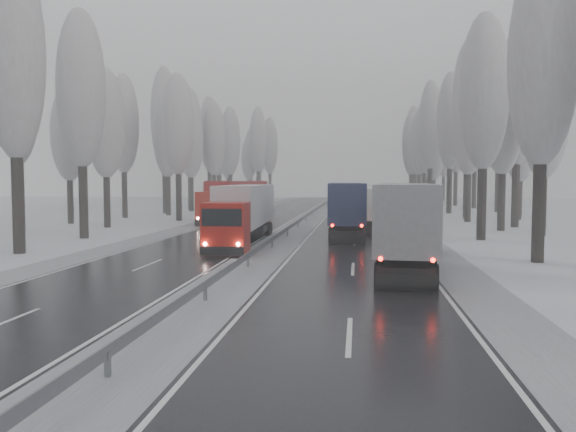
% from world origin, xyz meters
% --- Properties ---
extents(ground, '(260.00, 260.00, 0.00)m').
position_xyz_m(ground, '(0.00, 0.00, 0.00)').
color(ground, silver).
rests_on(ground, ground).
extents(carriageway_right, '(7.50, 200.00, 0.03)m').
position_xyz_m(carriageway_right, '(5.25, 30.00, 0.01)').
color(carriageway_right, black).
rests_on(carriageway_right, ground).
extents(carriageway_left, '(7.50, 200.00, 0.03)m').
position_xyz_m(carriageway_left, '(-5.25, 30.00, 0.01)').
color(carriageway_left, black).
rests_on(carriageway_left, ground).
extents(median_slush, '(3.00, 200.00, 0.04)m').
position_xyz_m(median_slush, '(0.00, 30.00, 0.02)').
color(median_slush, '#ABAEB3').
rests_on(median_slush, ground).
extents(shoulder_right, '(2.40, 200.00, 0.04)m').
position_xyz_m(shoulder_right, '(10.20, 30.00, 0.02)').
color(shoulder_right, '#ABAEB3').
rests_on(shoulder_right, ground).
extents(shoulder_left, '(2.40, 200.00, 0.04)m').
position_xyz_m(shoulder_left, '(-10.20, 30.00, 0.02)').
color(shoulder_left, '#ABAEB3').
rests_on(shoulder_left, ground).
extents(median_guardrail, '(0.12, 200.00, 0.76)m').
position_xyz_m(median_guardrail, '(0.00, 29.99, 0.60)').
color(median_guardrail, slate).
rests_on(median_guardrail, ground).
extents(tree_16, '(3.60, 3.60, 16.53)m').
position_xyz_m(tree_16, '(15.04, 15.67, 10.67)').
color(tree_16, black).
rests_on(tree_16, ground).
extents(tree_18, '(3.60, 3.60, 16.58)m').
position_xyz_m(tree_18, '(14.51, 27.03, 10.70)').
color(tree_18, black).
rests_on(tree_18, ground).
extents(tree_19, '(3.60, 3.60, 14.57)m').
position_xyz_m(tree_19, '(20.02, 31.03, 9.42)').
color(tree_19, black).
rests_on(tree_19, ground).
extents(tree_20, '(3.60, 3.60, 15.71)m').
position_xyz_m(tree_20, '(17.90, 35.17, 10.14)').
color(tree_20, black).
rests_on(tree_20, ground).
extents(tree_21, '(3.60, 3.60, 18.62)m').
position_xyz_m(tree_21, '(20.12, 39.17, 12.00)').
color(tree_21, black).
rests_on(tree_21, ground).
extents(tree_22, '(3.60, 3.60, 15.86)m').
position_xyz_m(tree_22, '(17.02, 45.60, 10.24)').
color(tree_22, black).
rests_on(tree_22, ground).
extents(tree_23, '(3.60, 3.60, 13.55)m').
position_xyz_m(tree_23, '(23.31, 49.60, 8.77)').
color(tree_23, black).
rests_on(tree_23, ground).
extents(tree_24, '(3.60, 3.60, 20.49)m').
position_xyz_m(tree_24, '(17.90, 51.02, 13.19)').
color(tree_24, black).
rests_on(tree_24, ground).
extents(tree_25, '(3.60, 3.60, 19.44)m').
position_xyz_m(tree_25, '(24.81, 55.02, 12.52)').
color(tree_25, black).
rests_on(tree_25, ground).
extents(tree_26, '(3.60, 3.60, 18.78)m').
position_xyz_m(tree_26, '(17.56, 61.27, 12.10)').
color(tree_26, black).
rests_on(tree_26, ground).
extents(tree_27, '(3.60, 3.60, 17.62)m').
position_xyz_m(tree_27, '(24.72, 65.27, 11.36)').
color(tree_27, black).
rests_on(tree_27, ground).
extents(tree_28, '(3.60, 3.60, 19.62)m').
position_xyz_m(tree_28, '(16.34, 71.95, 12.64)').
color(tree_28, black).
rests_on(tree_28, ground).
extents(tree_29, '(3.60, 3.60, 18.11)m').
position_xyz_m(tree_29, '(23.71, 75.95, 11.67)').
color(tree_29, black).
rests_on(tree_29, ground).
extents(tree_30, '(3.60, 3.60, 17.86)m').
position_xyz_m(tree_30, '(16.56, 81.70, 11.52)').
color(tree_30, black).
rests_on(tree_30, ground).
extents(tree_31, '(3.60, 3.60, 18.58)m').
position_xyz_m(tree_31, '(22.48, 85.70, 11.97)').
color(tree_31, black).
rests_on(tree_31, ground).
extents(tree_32, '(3.60, 3.60, 17.33)m').
position_xyz_m(tree_32, '(16.63, 89.21, 11.18)').
color(tree_32, black).
rests_on(tree_32, ground).
extents(tree_33, '(3.60, 3.60, 14.33)m').
position_xyz_m(tree_33, '(19.77, 93.21, 9.26)').
color(tree_33, black).
rests_on(tree_33, ground).
extents(tree_34, '(3.60, 3.60, 17.63)m').
position_xyz_m(tree_34, '(15.73, 96.32, 11.37)').
color(tree_34, black).
rests_on(tree_34, ground).
extents(tree_35, '(3.60, 3.60, 18.25)m').
position_xyz_m(tree_35, '(24.94, 100.32, 11.77)').
color(tree_35, black).
rests_on(tree_35, ground).
extents(tree_36, '(3.60, 3.60, 20.23)m').
position_xyz_m(tree_36, '(17.04, 106.16, 13.02)').
color(tree_36, black).
rests_on(tree_36, ground).
extents(tree_37, '(3.60, 3.60, 16.37)m').
position_xyz_m(tree_37, '(24.02, 110.16, 10.56)').
color(tree_37, black).
rests_on(tree_37, ground).
extents(tree_38, '(3.60, 3.60, 17.97)m').
position_xyz_m(tree_38, '(18.73, 116.73, 11.59)').
color(tree_38, black).
rests_on(tree_38, ground).
extents(tree_39, '(3.60, 3.60, 16.19)m').
position_xyz_m(tree_39, '(21.55, 120.73, 10.45)').
color(tree_39, black).
rests_on(tree_39, ground).
extents(tree_56, '(3.60, 3.60, 18.12)m').
position_xyz_m(tree_56, '(-14.71, 15.70, 11.68)').
color(tree_56, black).
rests_on(tree_56, ground).
extents(tree_58, '(3.60, 3.60, 17.21)m').
position_xyz_m(tree_58, '(-15.13, 24.57, 11.10)').
color(tree_58, black).
rests_on(tree_58, ground).
extents(tree_59, '(3.60, 3.60, 18.41)m').
position_xyz_m(tree_59, '(-22.80, 28.57, 11.87)').
color(tree_59, black).
rests_on(tree_59, ground).
extents(tree_60, '(3.60, 3.60, 14.84)m').
position_xyz_m(tree_60, '(-17.75, 34.20, 9.59)').
color(tree_60, black).
rests_on(tree_60, ground).
extents(tree_61, '(3.60, 3.60, 13.95)m').
position_xyz_m(tree_61, '(-23.52, 38.20, 9.02)').
color(tree_61, black).
rests_on(tree_61, ground).
extents(tree_62, '(3.60, 3.60, 16.04)m').
position_xyz_m(tree_62, '(-13.94, 43.73, 10.36)').
color(tree_62, black).
rests_on(tree_62, ground).
extents(tree_63, '(3.60, 3.60, 16.88)m').
position_xyz_m(tree_63, '(-21.85, 47.73, 10.89)').
color(tree_63, black).
rests_on(tree_63, ground).
extents(tree_64, '(3.60, 3.60, 15.42)m').
position_xyz_m(tree_64, '(-18.26, 52.71, 9.96)').
color(tree_64, black).
rests_on(tree_64, ground).
extents(tree_65, '(3.60, 3.60, 19.48)m').
position_xyz_m(tree_65, '(-20.05, 56.71, 12.55)').
color(tree_65, black).
rests_on(tree_65, ground).
extents(tree_66, '(3.60, 3.60, 15.23)m').
position_xyz_m(tree_66, '(-18.16, 62.35, 9.84)').
color(tree_66, black).
rests_on(tree_66, ground).
extents(tree_67, '(3.60, 3.60, 17.09)m').
position_xyz_m(tree_67, '(-19.54, 66.35, 11.03)').
color(tree_67, black).
rests_on(tree_67, ground).
extents(tree_68, '(3.60, 3.60, 16.65)m').
position_xyz_m(tree_68, '(-16.58, 69.11, 10.75)').
color(tree_68, black).
rests_on(tree_68, ground).
extents(tree_69, '(3.60, 3.60, 19.35)m').
position_xyz_m(tree_69, '(-21.42, 73.11, 12.46)').
color(tree_69, black).
rests_on(tree_69, ground).
extents(tree_70, '(3.60, 3.60, 17.09)m').
position_xyz_m(tree_70, '(-16.33, 79.19, 11.03)').
color(tree_70, black).
rests_on(tree_70, ground).
extents(tree_71, '(3.60, 3.60, 19.61)m').
position_xyz_m(tree_71, '(-21.09, 83.19, 12.63)').
color(tree_71, black).
rests_on(tree_71, ground).
extents(tree_72, '(3.60, 3.60, 15.11)m').
position_xyz_m(tree_72, '(-18.93, 88.54, 9.76)').
color(tree_72, black).
rests_on(tree_72, ground).
extents(tree_73, '(3.60, 3.60, 17.22)m').
position_xyz_m(tree_73, '(-21.82, 92.54, 11.11)').
color(tree_73, black).
rests_on(tree_73, ground).
extents(tree_74, '(3.60, 3.60, 19.68)m').
position_xyz_m(tree_74, '(-15.07, 99.33, 12.67)').
color(tree_74, black).
rests_on(tree_74, ground).
extents(tree_75, '(3.60, 3.60, 18.60)m').
position_xyz_m(tree_75, '(-24.20, 103.33, 11.99)').
color(tree_75, black).
rests_on(tree_75, ground).
extents(tree_76, '(3.60, 3.60, 18.55)m').
position_xyz_m(tree_76, '(-14.05, 108.72, 11.95)').
color(tree_76, black).
rests_on(tree_76, ground).
extents(tree_77, '(3.60, 3.60, 14.32)m').
position_xyz_m(tree_77, '(-19.66, 112.72, 9.26)').
color(tree_77, black).
rests_on(tree_77, ground).
extents(tree_78, '(3.60, 3.60, 19.55)m').
position_xyz_m(tree_78, '(-17.56, 115.31, 12.59)').
color(tree_78, black).
rests_on(tree_78, ground).
extents(tree_79, '(3.60, 3.60, 17.07)m').
position_xyz_m(tree_79, '(-20.33, 119.31, 11.01)').
color(tree_79, black).
rests_on(tree_79, ground).
extents(truck_grey_tarp, '(3.85, 16.53, 4.21)m').
position_xyz_m(truck_grey_tarp, '(7.92, 13.67, 2.46)').
color(truck_grey_tarp, '#424145').
rests_on(truck_grey_tarp, ground).
extents(truck_blue_box, '(3.10, 16.37, 4.18)m').
position_xyz_m(truck_blue_box, '(4.51, 29.51, 2.44)').
color(truck_blue_box, '#1A1D43').
rests_on(truck_blue_box, ground).
extents(truck_cream_box, '(2.57, 14.61, 3.73)m').
position_xyz_m(truck_cream_box, '(6.29, 35.65, 2.18)').
color(truck_cream_box, gray).
rests_on(truck_cream_box, ground).
extents(box_truck_distant, '(3.14, 7.79, 2.83)m').
position_xyz_m(box_truck_distant, '(3.41, 79.58, 1.44)').
color(box_truck_distant, silver).
rests_on(box_truck_distant, ground).
extents(truck_red_white, '(3.13, 15.86, 4.04)m').
position_xyz_m(truck_red_white, '(-2.38, 22.84, 2.36)').
color(truck_red_white, '#A01008').
rests_on(truck_red_white, ground).
extents(truck_red_red, '(4.28, 17.04, 4.33)m').
position_xyz_m(truck_red_red, '(-7.31, 42.37, 2.53)').
color(truck_red_red, '#A71809').
rests_on(truck_red_red, ground).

